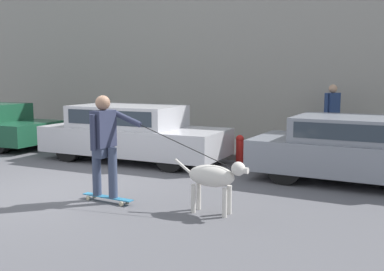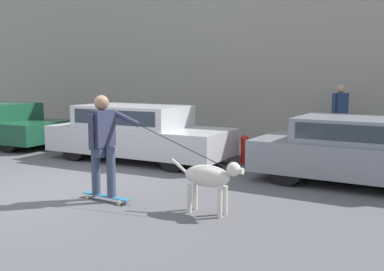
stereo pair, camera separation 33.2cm
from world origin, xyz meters
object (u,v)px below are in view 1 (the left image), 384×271
at_px(dog, 214,177).
at_px(skateboarder, 105,141).
at_px(pedestrian_with_bag, 331,114).
at_px(parked_car_1, 132,133).
at_px(parked_car_2, 361,150).
at_px(fire_hydrant, 240,148).

bearing_deg(dog, skateboarder, -173.32).
bearing_deg(pedestrian_with_bag, parked_car_1, 60.87).
distance_m(skateboarder, pedestrian_with_bag, 6.28).
height_order(parked_car_2, pedestrian_with_bag, pedestrian_with_bag).
relative_size(parked_car_2, skateboarder, 1.57).
distance_m(parked_car_1, fire_hydrant, 2.50).
bearing_deg(dog, parked_car_1, 139.73).
relative_size(parked_car_2, dog, 3.50).
bearing_deg(skateboarder, parked_car_1, 120.20).
distance_m(parked_car_2, fire_hydrant, 2.76).
bearing_deg(parked_car_2, fire_hydrant, 165.26).
relative_size(parked_car_1, dog, 3.76).
bearing_deg(fire_hydrant, parked_car_2, -16.45).
height_order(parked_car_1, fire_hydrant, parked_car_1).
bearing_deg(fire_hydrant, pedestrian_with_bag, 48.58).
bearing_deg(parked_car_2, skateboarder, -136.39).
xyz_separation_m(skateboarder, pedestrian_with_bag, (2.48, 5.77, 0.08)).
bearing_deg(parked_car_1, parked_car_2, -0.74).
bearing_deg(pedestrian_with_bag, dog, 110.02).
relative_size(dog, fire_hydrant, 1.78).
bearing_deg(skateboarder, parked_car_2, 45.46).
bearing_deg(skateboarder, fire_hydrant, 81.73).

